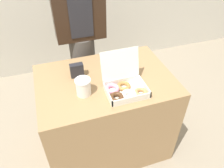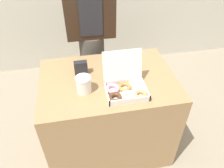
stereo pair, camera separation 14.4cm
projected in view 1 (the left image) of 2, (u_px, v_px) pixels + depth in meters
name	position (u px, v px, depth m)	size (l,w,h in m)	color
ground_plane	(107.00, 142.00, 2.10)	(14.00, 14.00, 0.00)	gray
table	(106.00, 115.00, 1.85)	(1.00, 0.70, 0.77)	#99754C
donut_box	(124.00, 88.00, 1.47)	(0.29, 0.28, 0.25)	silver
coffee_cup	(83.00, 87.00, 1.44)	(0.10, 0.10, 0.12)	silver
napkin_holder	(77.00, 70.00, 1.60)	(0.10, 0.05, 0.11)	#232328
person_customer	(80.00, 32.00, 1.92)	(0.42, 0.23, 1.64)	#4C4742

